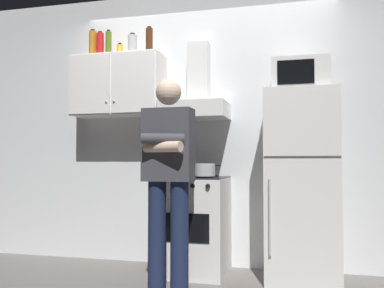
{
  "coord_description": "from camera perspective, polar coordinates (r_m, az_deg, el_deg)",
  "views": [
    {
      "loc": [
        0.88,
        -3.47,
        1.0
      ],
      "look_at": [
        0.0,
        0.0,
        1.15
      ],
      "focal_mm": 39.59,
      "sensor_mm": 36.0,
      "label": 1
    }
  ],
  "objects": [
    {
      "name": "ground_plane",
      "position": [
        3.72,
        0.0,
        -18.0
      ],
      "size": [
        7.0,
        7.0,
        0.0
      ],
      "primitive_type": "plane",
      "color": "slate"
    },
    {
      "name": "back_wall_tiled",
      "position": [
        4.18,
        2.02,
        2.4
      ],
      "size": [
        4.8,
        0.1,
        2.7
      ],
      "primitive_type": "cube",
      "color": "white",
      "rests_on": "ground_plane"
    },
    {
      "name": "upper_cabinet",
      "position": [
        4.28,
        -9.93,
        7.72
      ],
      "size": [
        0.9,
        0.37,
        0.6
      ],
      "color": "white"
    },
    {
      "name": "stove_oven",
      "position": [
        3.88,
        0.19,
        -10.81
      ],
      "size": [
        0.6,
        0.62,
        0.87
      ],
      "color": "white",
      "rests_on": "ground_plane"
    },
    {
      "name": "range_hood",
      "position": [
        4.0,
        0.63,
        6.18
      ],
      "size": [
        0.6,
        0.44,
        0.75
      ],
      "color": "white"
    },
    {
      "name": "refrigerator",
      "position": [
        3.73,
        14.57,
        -5.4
      ],
      "size": [
        0.6,
        0.62,
        1.6
      ],
      "color": "white",
      "rests_on": "ground_plane"
    },
    {
      "name": "microwave",
      "position": [
        3.81,
        14.42,
        8.87
      ],
      "size": [
        0.48,
        0.37,
        0.28
      ],
      "color": "silver",
      "rests_on": "refrigerator"
    },
    {
      "name": "person_standing",
      "position": [
        3.27,
        -3.25,
        -4.13
      ],
      "size": [
        0.38,
        0.33,
        1.64
      ],
      "color": "#192342",
      "rests_on": "ground_plane"
    },
    {
      "name": "cooking_pot",
      "position": [
        3.69,
        1.7,
        -3.49
      ],
      "size": [
        0.28,
        0.18,
        0.11
      ],
      "color": "#B7BABF",
      "rests_on": "stove_oven"
    },
    {
      "name": "bottle_canister_steel",
      "position": [
        4.34,
        -8.03,
        13.05
      ],
      "size": [
        0.09,
        0.09,
        0.22
      ],
      "color": "#B2B5BA",
      "rests_on": "upper_cabinet"
    },
    {
      "name": "bottle_rum_dark",
      "position": [
        4.25,
        -5.78,
        13.69
      ],
      "size": [
        0.07,
        0.07,
        0.26
      ],
      "color": "#47230F",
      "rests_on": "upper_cabinet"
    },
    {
      "name": "bottle_olive_oil",
      "position": [
        4.45,
        -11.19,
        13.04
      ],
      "size": [
        0.06,
        0.06,
        0.28
      ],
      "color": "#4C6B19",
      "rests_on": "upper_cabinet"
    },
    {
      "name": "bottle_liquor_amber",
      "position": [
        4.52,
        -13.24,
        12.92
      ],
      "size": [
        0.07,
        0.07,
        0.29
      ],
      "color": "#B7721E",
      "rests_on": "upper_cabinet"
    },
    {
      "name": "bottle_soda_red",
      "position": [
        4.46,
        -12.28,
        12.9
      ],
      "size": [
        0.08,
        0.08,
        0.26
      ],
      "color": "red",
      "rests_on": "upper_cabinet"
    },
    {
      "name": "bottle_spice_jar",
      "position": [
        4.39,
        -9.69,
        12.31
      ],
      "size": [
        0.06,
        0.06,
        0.14
      ],
      "color": "gold",
      "rests_on": "upper_cabinet"
    }
  ]
}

